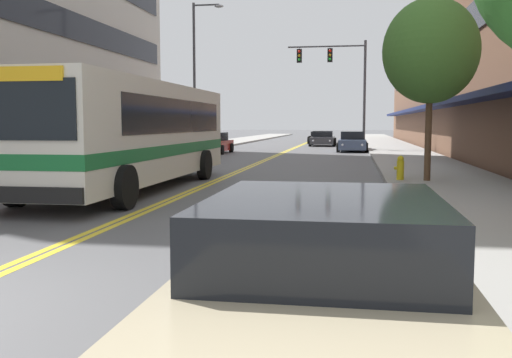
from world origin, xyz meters
The scene contains 16 objects.
ground_plane centered at (0.00, 37.00, 0.00)m, with size 240.00×240.00×0.00m, color #565659.
sidewalk_left centered at (-7.46, 37.00, 0.08)m, with size 3.92×106.00×0.15m.
sidewalk_right centered at (7.46, 37.00, 0.08)m, with size 3.92×106.00×0.15m.
centre_line centered at (0.00, 37.00, 0.00)m, with size 0.34×106.00×0.01m.
storefront_row_right centered at (13.65, 37.00, 5.29)m, with size 9.10×68.00×10.59m.
city_bus centered at (-1.83, 10.61, 1.72)m, with size 2.94×11.37×3.03m.
car_red_parked_left_near centered at (-4.40, 30.10, 0.61)m, with size 2.21×4.69×1.33m.
car_silver_parked_left_mid centered at (-4.27, 22.82, 0.63)m, with size 2.11×4.50×1.35m.
car_beige_parked_right_foreground centered at (4.28, -1.28, 0.65)m, with size 2.17×4.87×1.39m.
car_slate_blue_parked_right_mid centered at (4.44, 34.25, 0.62)m, with size 2.04×4.83×1.36m.
car_black_moving_lead centered at (1.37, 49.61, 0.54)m, with size 2.18×4.22×1.13m.
car_dark_grey_moving_second centered at (1.96, 43.36, 0.59)m, with size 2.18×4.31×1.26m.
traffic_signal_mast centered at (3.53, 34.55, 5.26)m, with size 5.33×0.38×7.48m.
street_lamp_left_far centered at (-5.08, 29.45, 5.37)m, with size 1.96×0.28×9.26m.
street_tree_right_mid centered at (6.75, 12.94, 4.08)m, with size 2.88×2.88×5.52m.
fire_hydrant centered at (5.95, 13.06, 0.53)m, with size 0.31×0.23×0.75m.
Camera 1 is at (4.47, -5.19, 1.91)m, focal length 40.00 mm.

